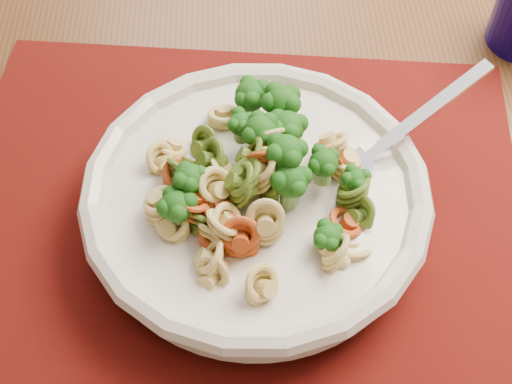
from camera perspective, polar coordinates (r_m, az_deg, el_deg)
name	(u,v)px	position (r m, az deg, el deg)	size (l,w,h in m)	color
dining_table	(181,173)	(0.78, -6.02, 1.51)	(1.47, 1.25, 0.78)	#503216
placemat	(236,208)	(0.60, -1.57, -1.29)	(0.48, 0.37, 0.00)	#561203
pasta_bowl	(256,199)	(0.56, 0.00, -0.54)	(0.28, 0.28, 0.05)	silver
pasta_broccoli_heap	(256,187)	(0.55, 0.00, 0.37)	(0.23, 0.23, 0.06)	tan
fork	(355,166)	(0.57, 7.96, 2.08)	(0.19, 0.02, 0.01)	silver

